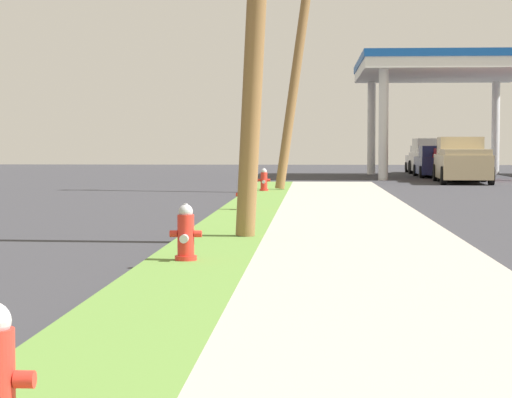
{
  "coord_description": "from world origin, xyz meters",
  "views": [
    {
      "loc": [
        2.21,
        -0.44,
        1.64
      ],
      "look_at": [
        1.26,
        16.04,
        0.72
      ],
      "focal_mm": 69.3,
      "sensor_mm": 36.0,
      "label": 1
    }
  ],
  "objects_px": {
    "fire_hydrant_second": "(186,236)",
    "utility_pole_background": "(301,35)",
    "truck_red_at_forecourt": "(458,160)",
    "truck_tan_at_far_bay": "(462,162)",
    "fire_hydrant_fourth": "(264,181)",
    "truck_white_on_apron": "(434,158)",
    "car_navy_by_near_pump": "(436,163)",
    "car_silver_by_far_pump": "(426,161)",
    "fire_hydrant_third": "(245,196)"
  },
  "relations": [
    {
      "from": "car_navy_by_near_pump",
      "to": "truck_tan_at_far_bay",
      "type": "xyz_separation_m",
      "value": [
        0.18,
        -7.38,
        0.19
      ]
    },
    {
      "from": "fire_hydrant_fourth",
      "to": "truck_tan_at_far_bay",
      "type": "bearing_deg",
      "value": 52.09
    },
    {
      "from": "truck_red_at_forecourt",
      "to": "truck_white_on_apron",
      "type": "height_order",
      "value": "same"
    },
    {
      "from": "fire_hydrant_third",
      "to": "utility_pole_background",
      "type": "distance_m",
      "value": 11.86
    },
    {
      "from": "car_navy_by_near_pump",
      "to": "utility_pole_background",
      "type": "bearing_deg",
      "value": -112.04
    },
    {
      "from": "fire_hydrant_second",
      "to": "car_navy_by_near_pump",
      "type": "relative_size",
      "value": 0.16
    },
    {
      "from": "fire_hydrant_fourth",
      "to": "utility_pole_background",
      "type": "bearing_deg",
      "value": 48.08
    },
    {
      "from": "car_navy_by_near_pump",
      "to": "car_silver_by_far_pump",
      "type": "distance_m",
      "value": 7.01
    },
    {
      "from": "fire_hydrant_second",
      "to": "truck_red_at_forecourt",
      "type": "bearing_deg",
      "value": 75.87
    },
    {
      "from": "fire_hydrant_third",
      "to": "truck_white_on_apron",
      "type": "distance_m",
      "value": 31.61
    },
    {
      "from": "car_silver_by_far_pump",
      "to": "truck_red_at_forecourt",
      "type": "height_order",
      "value": "truck_red_at_forecourt"
    },
    {
      "from": "fire_hydrant_fourth",
      "to": "car_navy_by_near_pump",
      "type": "height_order",
      "value": "car_navy_by_near_pump"
    },
    {
      "from": "utility_pole_background",
      "to": "truck_tan_at_far_bay",
      "type": "distance_m",
      "value": 12.04
    },
    {
      "from": "car_silver_by_far_pump",
      "to": "fire_hydrant_third",
      "type": "bearing_deg",
      "value": -103.31
    },
    {
      "from": "truck_white_on_apron",
      "to": "truck_tan_at_far_bay",
      "type": "bearing_deg",
      "value": -90.82
    },
    {
      "from": "fire_hydrant_fourth",
      "to": "truck_red_at_forecourt",
      "type": "height_order",
      "value": "truck_red_at_forecourt"
    },
    {
      "from": "fire_hydrant_third",
      "to": "utility_pole_background",
      "type": "relative_size",
      "value": 0.07
    },
    {
      "from": "fire_hydrant_third",
      "to": "truck_tan_at_far_bay",
      "type": "distance_m",
      "value": 21.2
    },
    {
      "from": "fire_hydrant_second",
      "to": "utility_pole_background",
      "type": "xyz_separation_m",
      "value": [
        1.25,
        20.9,
        4.9
      ]
    },
    {
      "from": "car_navy_by_near_pump",
      "to": "truck_tan_at_far_bay",
      "type": "height_order",
      "value": "truck_tan_at_far_bay"
    },
    {
      "from": "fire_hydrant_fourth",
      "to": "truck_tan_at_far_bay",
      "type": "relative_size",
      "value": 0.14
    },
    {
      "from": "car_silver_by_far_pump",
      "to": "truck_tan_at_far_bay",
      "type": "relative_size",
      "value": 0.83
    },
    {
      "from": "truck_white_on_apron",
      "to": "utility_pole_background",
      "type": "bearing_deg",
      "value": -109.29
    },
    {
      "from": "fire_hydrant_fourth",
      "to": "fire_hydrant_second",
      "type": "bearing_deg",
      "value": -90.17
    },
    {
      "from": "fire_hydrant_fourth",
      "to": "car_silver_by_far_pump",
      "type": "relative_size",
      "value": 0.16
    },
    {
      "from": "truck_white_on_apron",
      "to": "truck_tan_at_far_bay",
      "type": "distance_m",
      "value": 10.91
    },
    {
      "from": "truck_white_on_apron",
      "to": "fire_hydrant_fourth",
      "type": "bearing_deg",
      "value": -111.03
    },
    {
      "from": "fire_hydrant_second",
      "to": "truck_red_at_forecourt",
      "type": "height_order",
      "value": "truck_red_at_forecourt"
    },
    {
      "from": "fire_hydrant_second",
      "to": "truck_tan_at_far_bay",
      "type": "bearing_deg",
      "value": 74.92
    },
    {
      "from": "fire_hydrant_fourth",
      "to": "car_navy_by_near_pump",
      "type": "xyz_separation_m",
      "value": [
        7.79,
        17.62,
        0.28
      ]
    },
    {
      "from": "fire_hydrant_third",
      "to": "truck_white_on_apron",
      "type": "height_order",
      "value": "truck_white_on_apron"
    },
    {
      "from": "utility_pole_background",
      "to": "truck_red_at_forecourt",
      "type": "distance_m",
      "value": 14.88
    },
    {
      "from": "car_navy_by_near_pump",
      "to": "truck_white_on_apron",
      "type": "height_order",
      "value": "truck_white_on_apron"
    },
    {
      "from": "fire_hydrant_second",
      "to": "fire_hydrant_fourth",
      "type": "bearing_deg",
      "value": 89.83
    },
    {
      "from": "fire_hydrant_second",
      "to": "truck_red_at_forecourt",
      "type": "relative_size",
      "value": 0.14
    },
    {
      "from": "fire_hydrant_second",
      "to": "utility_pole_background",
      "type": "height_order",
      "value": "utility_pole_background"
    },
    {
      "from": "car_silver_by_far_pump",
      "to": "fire_hydrant_fourth",
      "type": "bearing_deg",
      "value": -108.15
    },
    {
      "from": "fire_hydrant_third",
      "to": "fire_hydrant_fourth",
      "type": "height_order",
      "value": "same"
    },
    {
      "from": "fire_hydrant_fourth",
      "to": "utility_pole_background",
      "type": "distance_m",
      "value": 5.21
    },
    {
      "from": "fire_hydrant_third",
      "to": "car_silver_by_far_pump",
      "type": "relative_size",
      "value": 0.16
    },
    {
      "from": "fire_hydrant_fourth",
      "to": "utility_pole_background",
      "type": "height_order",
      "value": "utility_pole_background"
    },
    {
      "from": "car_navy_by_near_pump",
      "to": "truck_tan_at_far_bay",
      "type": "bearing_deg",
      "value": -88.58
    },
    {
      "from": "fire_hydrant_fourth",
      "to": "car_navy_by_near_pump",
      "type": "relative_size",
      "value": 0.16
    },
    {
      "from": "utility_pole_background",
      "to": "truck_tan_at_far_bay",
      "type": "relative_size",
      "value": 1.87
    },
    {
      "from": "car_navy_by_near_pump",
      "to": "truck_white_on_apron",
      "type": "bearing_deg",
      "value": 84.49
    },
    {
      "from": "fire_hydrant_second",
      "to": "truck_white_on_apron",
      "type": "xyz_separation_m",
      "value": [
        8.19,
        40.71,
        0.47
      ]
    },
    {
      "from": "fire_hydrant_third",
      "to": "car_silver_by_far_pump",
      "type": "height_order",
      "value": "car_silver_by_far_pump"
    },
    {
      "from": "truck_red_at_forecourt",
      "to": "truck_white_on_apron",
      "type": "distance_m",
      "value": 7.51
    },
    {
      "from": "truck_red_at_forecourt",
      "to": "truck_tan_at_far_bay",
      "type": "height_order",
      "value": "same"
    },
    {
      "from": "truck_tan_at_far_bay",
      "to": "car_silver_by_far_pump",
      "type": "bearing_deg",
      "value": 89.61
    }
  ]
}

